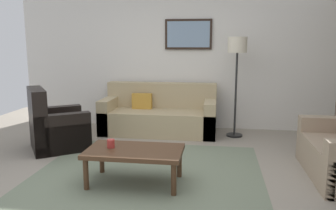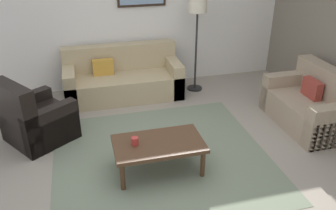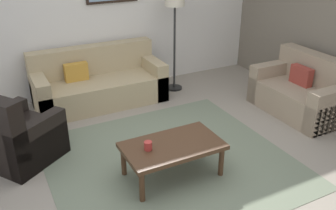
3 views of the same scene
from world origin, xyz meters
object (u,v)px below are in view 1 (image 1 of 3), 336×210
at_px(armchair_leather, 54,129).
at_px(framed_artwork, 188,34).
at_px(cup, 111,144).
at_px(coffee_table, 135,153).
at_px(couch_main, 160,116).
at_px(lamp_standing, 237,55).

bearing_deg(armchair_leather, framed_artwork, 41.30).
distance_m(cup, framed_artwork, 3.11).
relative_size(coffee_table, cup, 11.34).
xyz_separation_m(couch_main, framed_artwork, (0.47, 0.40, 1.47)).
relative_size(couch_main, framed_artwork, 2.35).
relative_size(cup, lamp_standing, 0.06).
xyz_separation_m(couch_main, armchair_leather, (-1.42, -1.26, 0.01)).
relative_size(coffee_table, lamp_standing, 0.64).
distance_m(couch_main, coffee_table, 2.36).
bearing_deg(framed_artwork, armchair_leather, -138.70).
distance_m(armchair_leather, framed_artwork, 2.91).
bearing_deg(couch_main, framed_artwork, 40.40).
xyz_separation_m(couch_main, coffee_table, (0.12, -2.36, 0.06)).
xyz_separation_m(armchair_leather, coffee_table, (1.54, -1.10, 0.05)).
relative_size(couch_main, lamp_standing, 1.19).
bearing_deg(framed_artwork, cup, -103.19).
distance_m(couch_main, cup, 2.35).
bearing_deg(lamp_standing, couch_main, 175.23).
relative_size(coffee_table, framed_artwork, 1.27).
height_order(armchair_leather, cup, armchair_leather).
height_order(armchair_leather, lamp_standing, lamp_standing).
xyz_separation_m(armchair_leather, lamp_standing, (2.77, 1.15, 1.10)).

